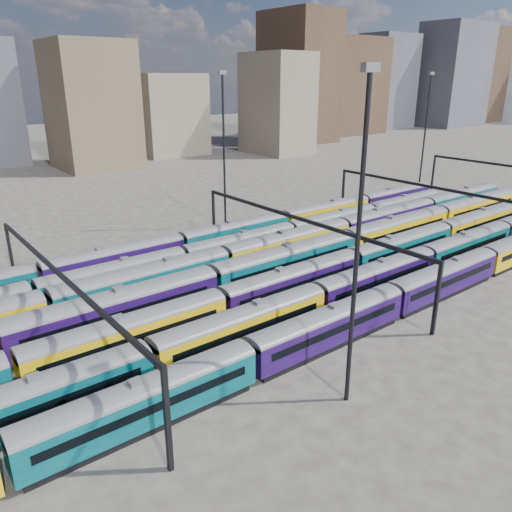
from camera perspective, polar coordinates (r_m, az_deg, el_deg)
ground at (r=59.97m, az=-2.18°, el=-4.54°), size 500.00×500.00×0.00m
rake_0 at (r=48.74m, az=8.32°, el=-7.56°), size 96.34×2.82×4.74m
rake_1 at (r=53.99m, az=6.96°, el=-4.61°), size 117.73×2.87×4.83m
rake_2 at (r=57.93m, az=4.24°, el=-2.68°), size 100.72×2.95×4.96m
rake_3 at (r=52.30m, az=-15.58°, el=-5.61°), size 157.72×3.29×5.56m
rake_4 at (r=58.52m, az=-12.58°, el=-2.65°), size 152.83×3.19×5.38m
rake_5 at (r=66.14m, az=-8.40°, el=-0.10°), size 112.35×2.74×4.60m
rake_6 at (r=76.45m, az=-2.24°, el=2.93°), size 97.05×2.84×4.78m
gantry_1 at (r=49.32m, az=-21.47°, el=-2.97°), size 0.35×40.35×8.03m
gantry_2 at (r=63.59m, az=5.06°, el=3.37°), size 0.35×40.35×8.03m
gantry_3 at (r=86.34m, az=19.92°, el=6.67°), size 0.35×40.35×8.03m
mast_2 at (r=36.58m, az=11.60°, el=2.28°), size 1.40×0.50×25.60m
mast_3 at (r=83.58m, az=-3.70°, el=12.41°), size 1.40×0.50×25.60m
mast_5 at (r=116.79m, az=18.79°, el=13.55°), size 1.40×0.50×25.60m
skyline at (r=202.99m, az=4.48°, el=18.70°), size 399.22×60.48×50.03m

